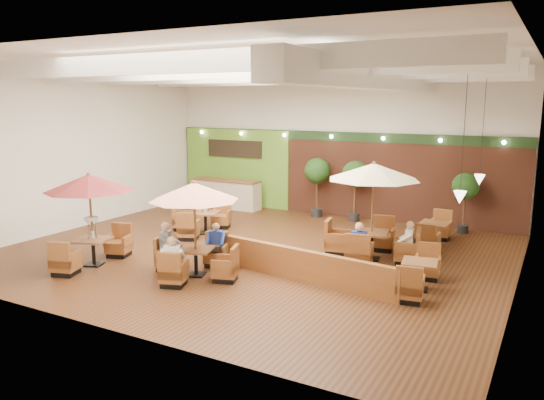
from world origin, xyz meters
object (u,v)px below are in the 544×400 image
Objects in this scene: topiary_1 at (355,176)px; diner_3 at (359,241)px; diner_4 at (408,238)px; service_counter at (226,194)px; booth_divider at (292,263)px; table_4 at (419,276)px; table_5 at (434,235)px; diner_1 at (216,240)px; table_0 at (90,195)px; table_1 at (195,211)px; table_3 at (200,220)px; topiary_0 at (317,173)px; diner_2 at (168,242)px; table_2 at (373,194)px; topiary_2 at (465,188)px; diner_0 at (173,256)px.

topiary_1 is 5.82m from diner_3.
diner_3 is 1.08× the size of diner_4.
booth_divider is at bearing -46.22° from service_counter.
diner_3 is (-1.77, 0.81, 0.43)m from table_4.
diner_1 is at bearing -132.14° from table_5.
table_5 is at bearing 21.26° from table_0.
table_1 is at bearing -153.80° from diner_3.
table_3 is 5.00m from topiary_0.
table_3 is 6.16m from diner_3.
table_0 is 2.44m from diner_2.
table_2 is 1.50m from diner_3.
topiary_2 is at bearing 81.05° from table_4.
table_4 is at bearing -32.46° from service_counter.
diner_4 is at bearing 16.60° from diner_0.
table_4 is at bearing -57.08° from table_2.
topiary_2 reaches higher than booth_divider.
topiary_2 is at bearing 0.00° from topiary_1.
diner_1 is at bearing -170.94° from booth_divider.
table_4 is at bearing -36.00° from table_3.
service_counter is 4.29m from table_3.
topiary_2 is at bearing 56.75° from table_2.
table_3 is 5.88m from topiary_1.
diner_4 is (7.05, -0.17, 0.29)m from table_3.
table_2 reaches higher than diner_0.
table_1 is (-2.25, -0.94, 1.28)m from booth_divider.
diner_4 reaches higher than service_counter.
topiary_2 is at bearing 74.58° from booth_divider.
diner_4 is at bearing -94.12° from table_5.
topiary_1 is at bearing 53.20° from diner_0.
booth_divider is at bearing -126.44° from table_2.
topiary_2 reaches higher than table_4.
diner_2 reaches higher than diner_1.
diner_4 is at bearing 19.01° from table_1.
table_0 reaches higher than diner_2.
table_3 is 3.80m from diner_1.
table_1 is at bearing 64.47° from diner_2.
diner_3 is at bearing -177.42° from diner_1.
table_1 is 3.10× the size of diner_3.
topiary_0 is 7.93m from diner_2.
table_0 is 8.93m from topiary_0.
diner_3 is (-0.00, -1.01, -1.11)m from table_2.
diner_0 is (0.15, -8.74, -0.93)m from topiary_0.
table_1 is 1.12× the size of topiary_0.
diner_4 is (3.09, -4.35, -0.92)m from topiary_1.
table_0 is 1.16× the size of topiary_0.
table_1 reaches higher than diner_2.
service_counter is at bearing 177.66° from diner_2.
table_0 is at bearing -163.52° from diner_3.
table_4 is at bearing -1.74° from diner_0.
table_3 is at bearing 156.61° from table_4.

